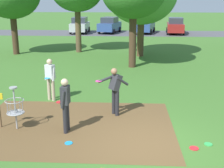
{
  "coord_description": "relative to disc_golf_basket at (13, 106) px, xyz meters",
  "views": [
    {
      "loc": [
        -0.62,
        -7.49,
        4.01
      ],
      "look_at": [
        -1.16,
        2.71,
        1.0
      ],
      "focal_mm": 47.01,
      "sensor_mm": 36.0,
      "label": 1
    }
  ],
  "objects": [
    {
      "name": "parking_lot_strip",
      "position": [
        4.16,
        26.59,
        -0.75
      ],
      "size": [
        36.0,
        6.0,
        0.01
      ],
      "primitive_type": "cube",
      "color": "#4C4C51",
      "rests_on": "ground"
    },
    {
      "name": "parked_car_leftmost",
      "position": [
        -2.14,
        26.54,
        0.17
      ],
      "size": [
        2.0,
        4.21,
        1.84
      ],
      "color": "#B2B7BC",
      "rests_on": "ground"
    },
    {
      "name": "frisbee_by_tee",
      "position": [
        5.88,
        -0.75,
        -0.74
      ],
      "size": [
        0.23,
        0.23,
        0.02
      ],
      "primitive_type": "cylinder",
      "color": "green",
      "rests_on": "ground"
    },
    {
      "name": "player_throwing",
      "position": [
        3.13,
        1.34,
        0.23
      ],
      "size": [
        1.14,
        0.56,
        1.71
      ],
      "color": "#232328",
      "rests_on": "ground"
    },
    {
      "name": "disc_golf_basket",
      "position": [
        0.0,
        0.0,
        0.0
      ],
      "size": [
        0.98,
        0.58,
        1.39
      ],
      "color": "#9E9EA3",
      "rests_on": "ground"
    },
    {
      "name": "frisbee_far_left",
      "position": [
        1.89,
        -0.9,
        -0.74
      ],
      "size": [
        0.23,
        0.23,
        0.02
      ],
      "primitive_type": "cylinder",
      "color": "#1E93DB",
      "rests_on": "ground"
    },
    {
      "name": "player_waiting_left",
      "position": [
        1.68,
        -0.12,
        0.21
      ],
      "size": [
        0.41,
        0.48,
        1.71
      ],
      "color": "#232328",
      "rests_on": "ground"
    },
    {
      "name": "parked_car_center_left",
      "position": [
        1.36,
        26.9,
        0.17
      ],
      "size": [
        2.73,
        4.5,
        1.84
      ],
      "color": "#2D4784",
      "rests_on": "ground"
    },
    {
      "name": "frisbee_mid_grass",
      "position": [
        5.42,
        -1.01,
        -0.74
      ],
      "size": [
        0.26,
        0.26,
        0.02
      ],
      "primitive_type": "cylinder",
      "color": "red",
      "rests_on": "ground"
    },
    {
      "name": "ground_plane",
      "position": [
        4.16,
        -0.9,
        -0.75
      ],
      "size": [
        160.0,
        160.0,
        0.0
      ],
      "primitive_type": "plane",
      "color": "#3D6B28"
    },
    {
      "name": "dirt_tee_pad",
      "position": [
        1.83,
        0.31,
        -0.75
      ],
      "size": [
        6.43,
        4.48,
        0.01
      ],
      "primitive_type": "cube",
      "color": "brown",
      "rests_on": "ground"
    },
    {
      "name": "parked_car_center_right",
      "position": [
        5.55,
        26.78,
        0.17
      ],
      "size": [
        2.69,
        4.5,
        1.84
      ],
      "color": "#2D4784",
      "rests_on": "ground"
    },
    {
      "name": "player_foreground_watching",
      "position": [
        0.48,
        2.74,
        0.21
      ],
      "size": [
        0.49,
        0.45,
        1.71
      ],
      "color": "tan",
      "rests_on": "ground"
    },
    {
      "name": "parked_car_rightmost",
      "position": [
        9.01,
        26.3,
        0.17
      ],
      "size": [
        2.29,
        4.36,
        1.84
      ],
      "color": "maroon",
      "rests_on": "ground"
    }
  ]
}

